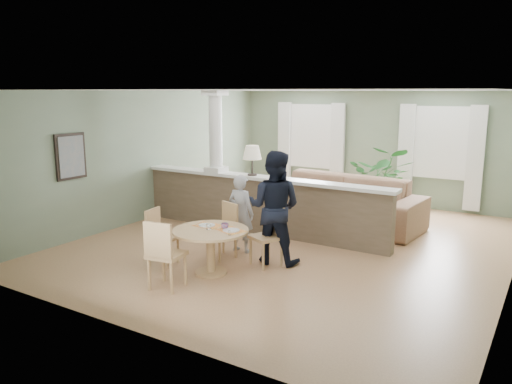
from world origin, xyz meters
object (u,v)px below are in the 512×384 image
Objects in this scene: sofa at (338,201)px; chair_near at (163,252)px; man_person at (274,207)px; chair_side at (159,234)px; chair_far_boy at (225,228)px; child_person at (241,213)px; dining_table at (211,238)px; chair_far_man at (270,233)px; houseplant at (383,180)px.

sofa is 3.43× the size of chair_near.
chair_side is at bearing 23.49° from man_person.
child_person is (0.07, 0.38, 0.17)m from chair_far_boy.
chair_far_man is (0.54, 0.80, -0.02)m from dining_table.
sofa is 2.20× the size of houseplant.
sofa is at bearing -104.24° from child_person.
houseplant is at bearing -110.32° from chair_near.
man_person is (0.72, 1.78, 0.35)m from chair_near.
houseplant is 5.92m from chair_near.
houseplant is 4.03m from child_person.
chair_far_man is 0.40m from man_person.
dining_table is 1.20× the size of chair_far_man.
chair_far_boy is at bearing -95.29° from chair_near.
sofa is 2.99× the size of dining_table.
houseplant is 1.56× the size of chair_near.
dining_table is 1.28× the size of chair_side.
houseplant reaches higher than chair_near.
chair_side is 1.42m from child_person.
houseplant is at bearing -107.53° from man_person.
man_person reaches higher than chair_far_man.
chair_side is 0.66× the size of child_person.
chair_far_man reaches higher than dining_table.
chair_near is 0.74× the size of child_person.
sofa is 4.52m from chair_near.
chair_near is 0.55× the size of man_person.
child_person reaches higher than chair_far_boy.
chair_side reaches higher than dining_table.
sofa is 2.61m from child_person.
child_person reaches higher than dining_table.
dining_table is 0.97m from chair_far_man.
sofa reaches higher than chair_side.
chair_far_man is at bearing 55.95° from dining_table.
chair_far_boy is at bearing -151.29° from chair_far_man.
houseplant is 1.15× the size of child_person.
houseplant is 1.74× the size of chair_side.
chair_far_boy is at bearing -48.59° from chair_side.
chair_near is at bearing -101.56° from houseplant.
chair_near is (-0.18, -0.84, -0.00)m from dining_table.
chair_far_boy is at bearing -106.89° from houseplant.
sofa is 2.83m from chair_far_man.
chair_far_man is at bearing 158.47° from child_person.
chair_far_boy is 0.68× the size of child_person.
child_person is (-0.21, 1.12, 0.12)m from dining_table.
chair_far_man is 0.96× the size of chair_near.
man_person is (-0.47, -4.02, 0.13)m from houseplant.
dining_table is at bearing 101.88° from child_person.
chair_near is 1.09m from chair_side.
chair_side is at bearing -53.23° from chair_near.
houseplant reaches higher than chair_far_man.
sofa is 3.66m from dining_table.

